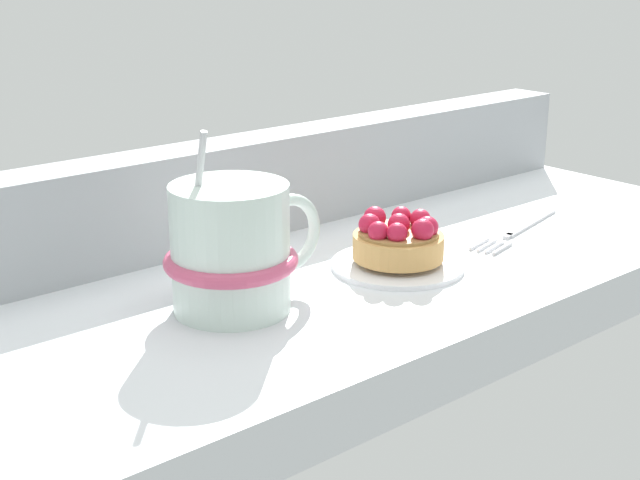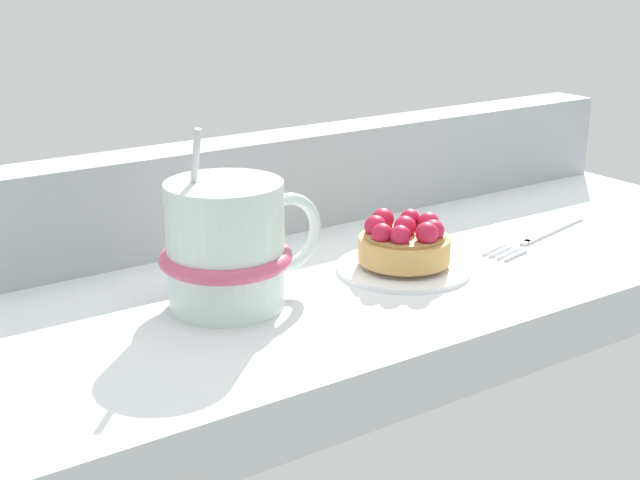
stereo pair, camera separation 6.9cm
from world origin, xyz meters
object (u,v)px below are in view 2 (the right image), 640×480
(raspberry_tart, at_px, (404,242))
(dessert_fork, at_px, (538,235))
(dessert_plate, at_px, (404,266))
(coffee_mug, at_px, (228,246))

(raspberry_tart, relative_size, dessert_fork, 0.48)
(raspberry_tart, bearing_deg, dessert_plate, 103.60)
(dessert_plate, height_order, dessert_fork, dessert_plate)
(coffee_mug, relative_size, dessert_fork, 0.87)
(raspberry_tart, relative_size, coffee_mug, 0.56)
(raspberry_tart, bearing_deg, coffee_mug, 174.11)
(dessert_plate, distance_m, coffee_mug, 0.16)
(dessert_plate, relative_size, raspberry_tart, 1.47)
(raspberry_tart, distance_m, dessert_fork, 0.15)
(dessert_plate, xyz_separation_m, coffee_mug, (-0.15, 0.02, 0.04))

